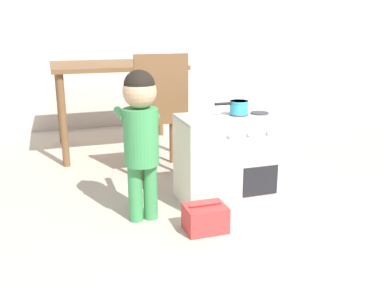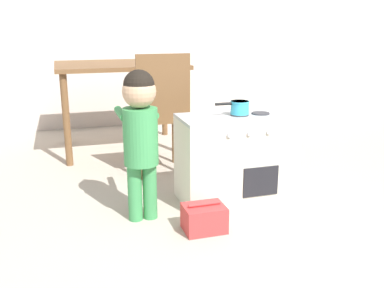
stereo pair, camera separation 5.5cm
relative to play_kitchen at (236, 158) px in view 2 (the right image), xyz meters
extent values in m
cube|color=beige|center=(-0.12, 2.36, 1.02)|extent=(10.00, 0.06, 2.60)
cube|color=silver|center=(0.00, 0.00, -0.01)|extent=(0.72, 0.37, 0.54)
cube|color=#B7BABC|center=(0.00, 0.00, 0.27)|extent=(0.72, 0.37, 0.02)
cylinder|color=#38383D|center=(0.02, 0.00, 0.28)|extent=(0.11, 0.11, 0.01)
cylinder|color=#38383D|center=(0.16, 0.00, 0.28)|extent=(0.11, 0.11, 0.01)
cube|color=black|center=(0.09, -0.19, -0.10)|extent=(0.23, 0.01, 0.19)
cylinder|color=#B2B2B7|center=(-0.13, -0.19, 0.21)|extent=(0.03, 0.01, 0.03)
cylinder|color=#B2B2B7|center=(0.00, -0.19, 0.21)|extent=(0.03, 0.01, 0.03)
cylinder|color=#B2B2B7|center=(0.13, -0.19, 0.21)|extent=(0.03, 0.01, 0.03)
cylinder|color=#38B2D6|center=(0.02, 0.00, 0.33)|extent=(0.11, 0.11, 0.08)
cylinder|color=#38B2D6|center=(0.02, 0.00, 0.36)|extent=(0.12, 0.12, 0.01)
cylinder|color=black|center=(-0.09, 0.00, 0.36)|extent=(0.11, 0.02, 0.02)
cylinder|color=#3D9351|center=(-0.68, -0.12, -0.11)|extent=(0.08, 0.08, 0.34)
cylinder|color=#3D9351|center=(-0.59, -0.12, -0.11)|extent=(0.08, 0.08, 0.34)
cylinder|color=#3D9351|center=(-0.63, -0.12, 0.22)|extent=(0.20, 0.20, 0.32)
sphere|color=tan|center=(-0.63, -0.12, 0.48)|extent=(0.19, 0.19, 0.19)
sphere|color=black|center=(-0.63, -0.12, 0.51)|extent=(0.17, 0.17, 0.17)
cylinder|color=#3D9351|center=(-0.72, 0.00, 0.33)|extent=(0.04, 0.25, 0.04)
cylinder|color=#3D9351|center=(-0.55, 0.00, 0.33)|extent=(0.04, 0.25, 0.04)
cube|color=#D13838|center=(-0.34, -0.37, -0.20)|extent=(0.23, 0.17, 0.15)
cylinder|color=#D13838|center=(-0.34, -0.37, -0.12)|extent=(0.18, 0.02, 0.02)
cube|color=brown|center=(-0.53, 1.40, 0.48)|extent=(1.10, 0.86, 0.03)
cylinder|color=brown|center=(-1.01, 1.03, 0.09)|extent=(0.06, 0.06, 0.74)
cylinder|color=brown|center=(-0.04, 1.03, 0.09)|extent=(0.06, 0.06, 0.74)
cylinder|color=brown|center=(-1.01, 1.77, 0.09)|extent=(0.06, 0.06, 0.74)
cylinder|color=brown|center=(-0.04, 1.77, 0.09)|extent=(0.06, 0.06, 0.74)
cube|color=brown|center=(-0.35, 0.69, 0.15)|extent=(0.39, 0.39, 0.03)
cube|color=brown|center=(-0.35, 0.51, 0.40)|extent=(0.39, 0.02, 0.47)
cylinder|color=brown|center=(-0.51, 0.53, -0.07)|extent=(0.04, 0.04, 0.41)
cylinder|color=brown|center=(-0.18, 0.53, -0.07)|extent=(0.04, 0.04, 0.41)
cylinder|color=brown|center=(-0.51, 0.85, -0.07)|extent=(0.04, 0.04, 0.41)
cylinder|color=brown|center=(-0.18, 0.85, -0.07)|extent=(0.04, 0.04, 0.41)
camera|label=1|loc=(-1.09, -2.40, 0.83)|focal=40.00mm
camera|label=2|loc=(-1.04, -2.42, 0.83)|focal=40.00mm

